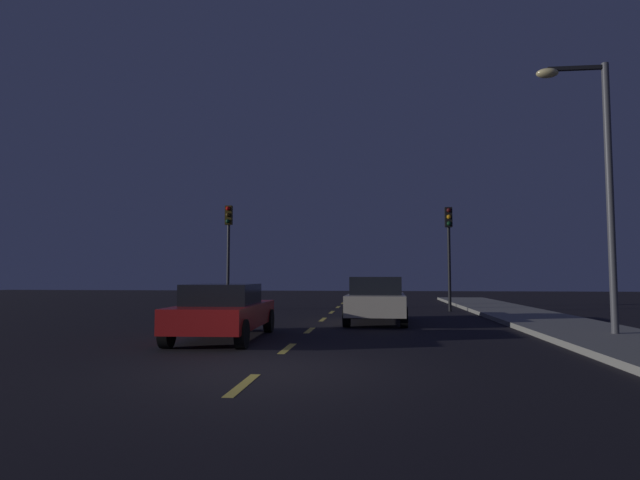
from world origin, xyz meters
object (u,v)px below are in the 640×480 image
object	(u,v)px
car_stopped_ahead	(376,300)
street_lamp_right	(598,171)
traffic_signal_right	(449,238)
car_adjacent_lane	(224,311)
traffic_signal_left	(228,237)

from	to	relation	value
car_stopped_ahead	street_lamp_right	world-z (taller)	street_lamp_right
traffic_signal_right	car_adjacent_lane	world-z (taller)	traffic_signal_right
car_stopped_ahead	car_adjacent_lane	world-z (taller)	car_stopped_ahead
traffic_signal_right	street_lamp_right	size ratio (longest dim) A/B	0.66
traffic_signal_right	car_stopped_ahead	world-z (taller)	traffic_signal_right
car_stopped_ahead	street_lamp_right	distance (m)	7.69
traffic_signal_right	car_stopped_ahead	size ratio (longest dim) A/B	1.06
car_stopped_ahead	traffic_signal_right	bearing A→B (deg)	61.78
car_stopped_ahead	car_adjacent_lane	distance (m)	6.26
car_adjacent_lane	street_lamp_right	bearing A→B (deg)	6.20
car_stopped_ahead	car_adjacent_lane	bearing A→B (deg)	-127.04
traffic_signal_right	street_lamp_right	bearing A→B (deg)	-76.90
car_adjacent_lane	traffic_signal_left	bearing A→B (deg)	105.70
car_adjacent_lane	street_lamp_right	xyz separation A→B (m)	(9.37, 1.02, 3.52)
traffic_signal_right	car_adjacent_lane	distance (m)	13.37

